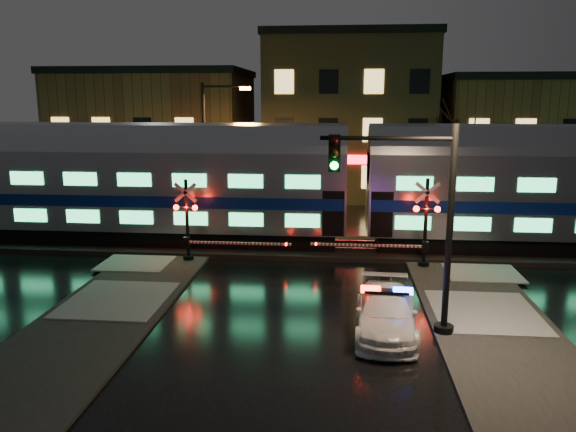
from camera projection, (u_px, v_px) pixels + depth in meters
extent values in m
plane|color=black|center=(302.00, 282.00, 22.74)|extent=(120.00, 120.00, 0.00)
cube|color=black|center=(309.00, 247.00, 27.59)|extent=(90.00, 4.20, 0.24)
cube|color=#2D2D2D|center=(80.00, 335.00, 17.47)|extent=(4.00, 20.00, 0.12)
cube|color=#2D2D2D|center=(510.00, 353.00, 16.29)|extent=(4.00, 20.00, 0.12)
cube|color=brown|center=(158.00, 134.00, 44.44)|extent=(14.00, 10.00, 9.00)
cube|color=brown|center=(348.00, 119.00, 43.30)|extent=(12.00, 11.00, 11.50)
cube|color=brown|center=(522.00, 140.00, 41.94)|extent=(12.00, 10.00, 8.50)
cube|color=black|center=(98.00, 232.00, 28.46)|extent=(24.00, 2.40, 0.80)
cube|color=#B7BAC1|center=(95.00, 187.00, 27.98)|extent=(25.00, 3.05, 3.80)
cube|color=navy|center=(96.00, 195.00, 28.07)|extent=(24.75, 3.09, 0.55)
cube|color=#3FF391|center=(83.00, 216.00, 26.70)|extent=(21.00, 0.05, 0.62)
cube|color=#3FF391|center=(80.00, 179.00, 26.34)|extent=(21.00, 0.05, 0.62)
cylinder|color=#B7BAC1|center=(93.00, 153.00, 27.64)|extent=(25.00, 3.05, 3.05)
imported|color=white|center=(386.00, 313.00, 17.70)|extent=(2.10, 4.69, 1.34)
cube|color=black|center=(387.00, 291.00, 17.56)|extent=(1.41, 0.43, 0.09)
cube|color=#FF0C05|center=(371.00, 289.00, 17.62)|extent=(0.63, 0.34, 0.16)
cube|color=#1426FF|center=(403.00, 291.00, 17.48)|extent=(0.63, 0.34, 0.16)
cylinder|color=black|center=(423.00, 265.00, 24.57)|extent=(0.50, 0.50, 0.30)
cylinder|color=black|center=(426.00, 224.00, 24.20)|extent=(0.16, 0.16, 3.97)
sphere|color=#FF0C05|center=(416.00, 209.00, 23.92)|extent=(0.26, 0.26, 0.26)
sphere|color=#FF0C05|center=(438.00, 209.00, 23.84)|extent=(0.26, 0.26, 0.26)
cube|color=white|center=(367.00, 245.00, 24.37)|extent=(4.96, 0.10, 0.10)
cube|color=black|center=(425.00, 247.00, 24.15)|extent=(0.25, 0.30, 0.45)
cylinder|color=black|center=(189.00, 259.00, 25.53)|extent=(0.47, 0.47, 0.28)
cylinder|color=black|center=(187.00, 221.00, 25.18)|extent=(0.15, 0.15, 3.78)
sphere|color=#FF0C05|center=(176.00, 207.00, 24.90)|extent=(0.25, 0.25, 0.25)
sphere|color=#FF0C05|center=(195.00, 208.00, 24.83)|extent=(0.25, 0.25, 0.25)
cube|color=white|center=(238.00, 243.00, 24.90)|extent=(4.73, 0.10, 0.10)
cube|color=black|center=(186.00, 242.00, 25.12)|extent=(0.25, 0.30, 0.45)
cylinder|color=black|center=(444.00, 330.00, 17.60)|extent=(0.61, 0.61, 0.33)
cylinder|color=black|center=(449.00, 233.00, 16.96)|extent=(0.20, 0.20, 6.58)
cylinder|color=black|center=(387.00, 138.00, 16.56)|extent=(3.95, 0.13, 0.13)
cube|color=black|center=(334.00, 153.00, 16.64)|extent=(0.35, 0.31, 1.10)
sphere|color=#0CFF3F|center=(334.00, 166.00, 16.56)|extent=(0.24, 0.24, 0.24)
cylinder|color=black|center=(205.00, 158.00, 31.23)|extent=(0.20, 0.20, 8.13)
cylinder|color=black|center=(225.00, 86.00, 30.32)|extent=(2.44, 0.12, 0.12)
cube|color=orange|center=(245.00, 88.00, 30.24)|extent=(0.56, 0.28, 0.18)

